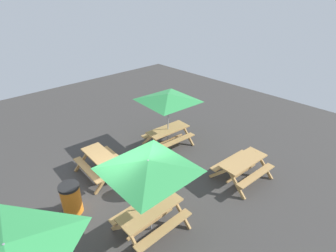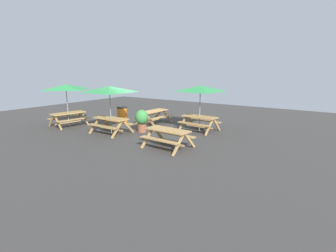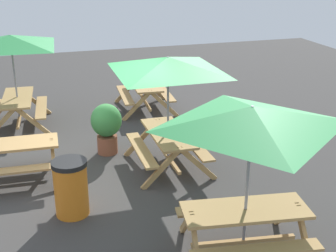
{
  "view_description": "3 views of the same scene",
  "coord_description": "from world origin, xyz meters",
  "px_view_note": "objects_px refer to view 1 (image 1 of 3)",
  "views": [
    {
      "loc": [
        3.22,
        5.36,
        5.87
      ],
      "look_at": [
        -3.29,
        -1.54,
        0.9
      ],
      "focal_mm": 28.0,
      "sensor_mm": 36.0,
      "label": 1
    },
    {
      "loc": [
        -9.32,
        10.16,
        3.11
      ],
      "look_at": [
        -3.63,
        1.81,
        0.9
      ],
      "focal_mm": 28.0,
      "sensor_mm": 36.0,
      "label": 2
    },
    {
      "loc": [
        8.39,
        -1.21,
        4.23
      ],
      "look_at": [
        0.07,
        1.34,
        0.9
      ],
      "focal_mm": 50.0,
      "sensor_mm": 36.0,
      "label": 3
    }
  ],
  "objects_px": {
    "picnic_table_1": "(243,165)",
    "picnic_table_2": "(168,101)",
    "picnic_table_4": "(102,161)",
    "trash_bin_orange": "(71,199)",
    "potted_plant_0": "(155,176)",
    "picnic_table_0": "(149,171)"
  },
  "relations": [
    {
      "from": "picnic_table_1",
      "to": "picnic_table_4",
      "type": "distance_m",
      "value": 4.86
    },
    {
      "from": "trash_bin_orange",
      "to": "potted_plant_0",
      "type": "distance_m",
      "value": 2.54
    },
    {
      "from": "picnic_table_1",
      "to": "picnic_table_4",
      "type": "xyz_separation_m",
      "value": [
        3.36,
        -3.51,
        0.0
      ]
    },
    {
      "from": "picnic_table_0",
      "to": "picnic_table_1",
      "type": "xyz_separation_m",
      "value": [
        -3.7,
        0.47,
        -1.43
      ]
    },
    {
      "from": "picnic_table_0",
      "to": "potted_plant_0",
      "type": "bearing_deg",
      "value": -134.87
    },
    {
      "from": "picnic_table_4",
      "to": "trash_bin_orange",
      "type": "relative_size",
      "value": 1.9
    },
    {
      "from": "picnic_table_1",
      "to": "potted_plant_0",
      "type": "distance_m",
      "value": 3.04
    },
    {
      "from": "picnic_table_4",
      "to": "potted_plant_0",
      "type": "height_order",
      "value": "potted_plant_0"
    },
    {
      "from": "picnic_table_1",
      "to": "trash_bin_orange",
      "type": "relative_size",
      "value": 1.93
    },
    {
      "from": "picnic_table_2",
      "to": "picnic_table_0",
      "type": "bearing_deg",
      "value": 44.66
    },
    {
      "from": "potted_plant_0",
      "to": "picnic_table_0",
      "type": "bearing_deg",
      "value": 44.66
    },
    {
      "from": "picnic_table_0",
      "to": "trash_bin_orange",
      "type": "xyz_separation_m",
      "value": [
        1.26,
        -2.07,
        -1.49
      ]
    },
    {
      "from": "picnic_table_2",
      "to": "picnic_table_4",
      "type": "relative_size",
      "value": 1.52
    },
    {
      "from": "picnic_table_0",
      "to": "picnic_table_2",
      "type": "xyz_separation_m",
      "value": [
        -3.36,
        -2.88,
        0.0
      ]
    },
    {
      "from": "trash_bin_orange",
      "to": "picnic_table_2",
      "type": "bearing_deg",
      "value": -170.08
    },
    {
      "from": "potted_plant_0",
      "to": "trash_bin_orange",
      "type": "bearing_deg",
      "value": -23.56
    },
    {
      "from": "trash_bin_orange",
      "to": "potted_plant_0",
      "type": "relative_size",
      "value": 0.88
    },
    {
      "from": "picnic_table_1",
      "to": "picnic_table_4",
      "type": "bearing_deg",
      "value": -42.3
    },
    {
      "from": "picnic_table_1",
      "to": "picnic_table_2",
      "type": "relative_size",
      "value": 0.67
    },
    {
      "from": "picnic_table_0",
      "to": "picnic_table_4",
      "type": "height_order",
      "value": "picnic_table_0"
    },
    {
      "from": "picnic_table_2",
      "to": "trash_bin_orange",
      "type": "relative_size",
      "value": 2.88
    },
    {
      "from": "picnic_table_4",
      "to": "trash_bin_orange",
      "type": "height_order",
      "value": "trash_bin_orange"
    }
  ]
}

